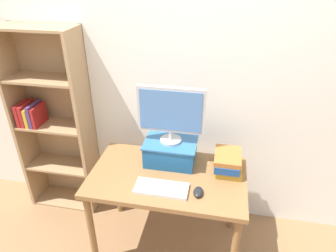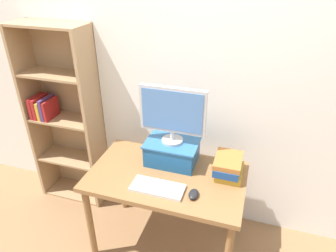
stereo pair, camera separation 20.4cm
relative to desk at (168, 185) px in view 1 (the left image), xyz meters
The scene contains 9 objects.
ground_plane 0.63m from the desk, ahead, with size 12.00×12.00×0.00m, color olive.
back_wall 0.84m from the desk, 90.00° to the left, with size 7.00×0.08×2.60m.
desk is the anchor object (origin of this frame).
bookshelf_unit 1.15m from the desk, 161.76° to the left, with size 0.63×0.28×1.66m.
riser_box 0.26m from the desk, 93.41° to the left, with size 0.39×0.30×0.18m.
computer_monitor 0.54m from the desk, 93.44° to the left, with size 0.48×0.16×0.43m.
keyboard 0.19m from the desk, 93.27° to the right, with size 0.36×0.16×0.02m.
computer_mouse 0.31m from the desk, 33.83° to the right, with size 0.06×0.10×0.04m.
book_stack 0.47m from the desk, 17.85° to the left, with size 0.20×0.26×0.14m.
Camera 1 is at (0.33, -1.68, 2.08)m, focal length 32.00 mm.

